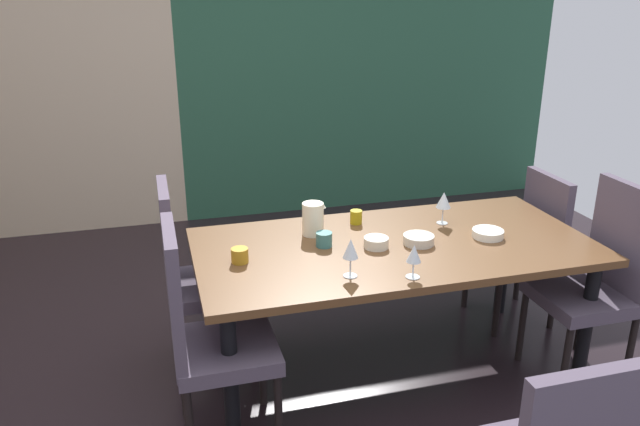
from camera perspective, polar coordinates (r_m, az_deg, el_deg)
The scene contains 17 objects.
ground_plane at distance 3.32m, azimuth -2.13°, elevation -16.48°, with size 6.26×5.59×0.02m, color black.
garden_window_panel at distance 5.74m, azimuth 4.98°, elevation 13.69°, with size 3.47×0.10×2.66m, color #29563F.
dining_table at distance 3.22m, azimuth 6.77°, elevation -3.97°, with size 2.02×0.99×0.74m.
chair_left_near at distance 2.78m, azimuth -10.53°, elevation -10.52°, with size 0.44×0.44×1.05m.
chair_right_near at distance 3.51m, azimuth 24.11°, elevation -5.26°, with size 0.44×0.44×1.05m.
chair_left_far at distance 3.34m, azimuth -11.58°, elevation -5.16°, with size 0.44×0.44×1.04m.
chair_right_far at distance 3.98m, azimuth 18.25°, elevation -2.24°, with size 0.44×0.44×0.91m.
wine_glass_west at distance 2.77m, azimuth 2.82°, elevation -3.36°, with size 0.07×0.07×0.18m.
wine_glass_center at distance 3.45m, azimuth 11.24°, elevation 1.12°, with size 0.08×0.08×0.18m.
wine_glass_near_window at distance 2.80m, azimuth 8.58°, elevation -3.79°, with size 0.07×0.07×0.16m.
serving_bowl_near_shelf at distance 3.13m, azimuth 5.16°, elevation -2.70°, with size 0.12×0.12×0.05m, color silver.
serving_bowl_east at distance 3.36m, azimuth 15.09°, elevation -1.82°, with size 0.16×0.16×0.04m, color white.
serving_bowl_north at distance 3.20m, azimuth 9.00°, elevation -2.41°, with size 0.16×0.16×0.05m, color beige.
cup_left at distance 3.42m, azimuth 3.32°, elevation -0.37°, with size 0.07×0.07×0.08m, color #A99313.
cup_corner at distance 3.12m, azimuth 0.37°, elevation -2.43°, with size 0.08×0.08×0.07m, color #387470.
cup_right at distance 2.97m, azimuth -7.35°, elevation -3.86°, with size 0.08×0.08×0.07m, color #B8861E.
pitcher_south at distance 3.25m, azimuth -0.63°, elevation -0.51°, with size 0.13×0.11×0.17m.
Camera 1 is at (-0.60, -2.60, 1.98)m, focal length 35.00 mm.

